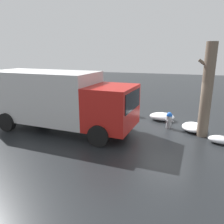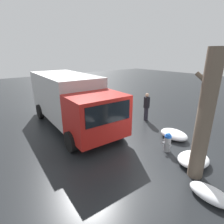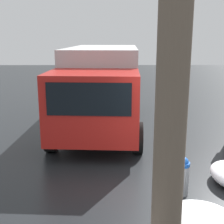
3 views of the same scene
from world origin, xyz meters
name	(u,v)px [view 3 (image 3 of 3)]	position (x,y,z in m)	size (l,w,h in m)	color
ground_plane	(181,194)	(0.00, 0.00, 0.00)	(60.00, 60.00, 0.00)	black
fire_hydrant	(182,175)	(0.00, 0.00, 0.43)	(0.47, 0.38, 0.84)	gray
tree_trunk	(171,116)	(-1.54, 0.61, 2.10)	(0.73, 0.48, 4.17)	#6B5B4C
delivery_truck	(102,84)	(5.25, 1.78, 1.56)	(7.47, 3.11, 2.84)	red
snow_pile_by_tree	(196,218)	(-1.17, 0.01, 0.18)	(1.06, 1.30, 0.36)	white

